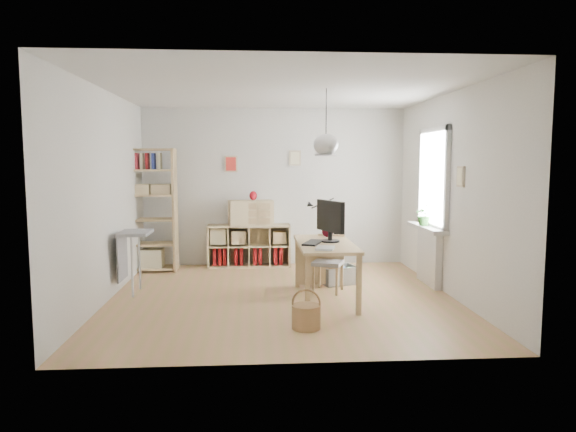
{
  "coord_description": "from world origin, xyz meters",
  "views": [
    {
      "loc": [
        -0.36,
        -6.63,
        1.78
      ],
      "look_at": [
        0.1,
        0.3,
        1.05
      ],
      "focal_mm": 32.0,
      "sensor_mm": 36.0,
      "label": 1
    }
  ],
  "objects": [
    {
      "name": "storage_chest",
      "position": [
        0.86,
        0.76,
        0.18
      ],
      "size": [
        0.66,
        0.71,
        0.54
      ],
      "rotation": [
        0.0,
        0.0,
        0.33
      ],
      "color": "#B8B8B3",
      "rests_on": "ground"
    },
    {
      "name": "task_lamp",
      "position": [
        0.57,
        0.46,
        1.08
      ],
      "size": [
        0.46,
        0.17,
        0.49
      ],
      "color": "black",
      "rests_on": "desk"
    },
    {
      "name": "ground",
      "position": [
        0.0,
        0.0,
        0.0
      ],
      "size": [
        4.5,
        4.5,
        0.0
      ],
      "primitive_type": "plane",
      "color": "tan",
      "rests_on": "ground"
    },
    {
      "name": "tall_bookshelf",
      "position": [
        -2.04,
        1.8,
        1.09
      ],
      "size": [
        0.8,
        0.38,
        2.0
      ],
      "color": "tan",
      "rests_on": "ground"
    },
    {
      "name": "room_shell",
      "position": [
        0.55,
        -0.15,
        2.0
      ],
      "size": [
        4.5,
        4.5,
        4.5
      ],
      "color": "silver",
      "rests_on": "ground"
    },
    {
      "name": "red_vase",
      "position": [
        -0.37,
        2.04,
        1.22
      ],
      "size": [
        0.13,
        0.13,
        0.16
      ],
      "primitive_type": "ellipsoid",
      "color": "#9F0D16",
      "rests_on": "drawer_chest"
    },
    {
      "name": "potted_plant",
      "position": [
        2.12,
        0.65,
        1.01
      ],
      "size": [
        0.29,
        0.25,
        0.31
      ],
      "primitive_type": "imported",
      "rotation": [
        0.0,
        0.0,
        0.03
      ],
      "color": "#2D6827",
      "rests_on": "windowsill"
    },
    {
      "name": "yarn_ball",
      "position": [
        0.65,
        0.33,
        0.83
      ],
      "size": [
        0.16,
        0.16,
        0.16
      ],
      "primitive_type": "sphere",
      "color": "#470913",
      "rests_on": "desk"
    },
    {
      "name": "radiator",
      "position": [
        2.19,
        0.6,
        0.4
      ],
      "size": [
        0.1,
        0.8,
        0.8
      ],
      "primitive_type": "cube",
      "color": "silver",
      "rests_on": "ground"
    },
    {
      "name": "window_unit",
      "position": [
        2.23,
        0.6,
        1.55
      ],
      "size": [
        0.07,
        1.16,
        1.46
      ],
      "color": "white",
      "rests_on": "ground"
    },
    {
      "name": "chair",
      "position": [
        0.67,
        0.3,
        0.44
      ],
      "size": [
        0.49,
        0.49,
        0.78
      ],
      "rotation": [
        0.0,
        0.0,
        -0.39
      ],
      "color": "#99999B",
      "rests_on": "ground"
    },
    {
      "name": "desk",
      "position": [
        0.55,
        -0.15,
        0.66
      ],
      "size": [
        0.7,
        1.5,
        0.75
      ],
      "color": "tan",
      "rests_on": "ground"
    },
    {
      "name": "cube_shelf",
      "position": [
        -0.47,
        2.08,
        0.3
      ],
      "size": [
        1.4,
        0.38,
        0.72
      ],
      "color": "#D1BA8A",
      "rests_on": "ground"
    },
    {
      "name": "monitor",
      "position": [
        0.62,
        -0.1,
        1.05
      ],
      "size": [
        0.28,
        0.59,
        0.54
      ],
      "rotation": [
        0.0,
        0.0,
        0.38
      ],
      "color": "black",
      "rests_on": "desk"
    },
    {
      "name": "keyboard",
      "position": [
        0.38,
        -0.21,
        0.76
      ],
      "size": [
        0.33,
        0.49,
        0.02
      ],
      "primitive_type": "cube",
      "rotation": [
        0.0,
        0.0,
        -0.38
      ],
      "color": "black",
      "rests_on": "desk"
    },
    {
      "name": "windowsill",
      "position": [
        2.14,
        0.6,
        0.83
      ],
      "size": [
        0.22,
        1.2,
        0.06
      ],
      "primitive_type": "cube",
      "color": "silver",
      "rests_on": "radiator"
    },
    {
      "name": "drawer_chest",
      "position": [
        -0.42,
        2.04,
        0.93
      ],
      "size": [
        0.78,
        0.46,
        0.42
      ],
      "primitive_type": "cube",
      "rotation": [
        0.0,
        0.0,
        0.18
      ],
      "color": "#D1BA8A",
      "rests_on": "cube_shelf"
    },
    {
      "name": "paper_tray",
      "position": [
        0.48,
        -0.65,
        0.76
      ],
      "size": [
        0.27,
        0.31,
        0.03
      ],
      "primitive_type": "cube",
      "rotation": [
        0.0,
        0.0,
        -0.27
      ],
      "color": "silver",
      "rests_on": "desk"
    },
    {
      "name": "wicker_basket",
      "position": [
        0.19,
        -1.29,
        0.14
      ],
      "size": [
        0.31,
        0.31,
        0.43
      ],
      "rotation": [
        0.0,
        0.0,
        -0.19
      ],
      "color": "olive",
      "rests_on": "ground"
    },
    {
      "name": "side_table",
      "position": [
        -2.04,
        0.35,
        0.67
      ],
      "size": [
        0.4,
        0.55,
        0.85
      ],
      "color": "#99999B",
      "rests_on": "ground"
    }
  ]
}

